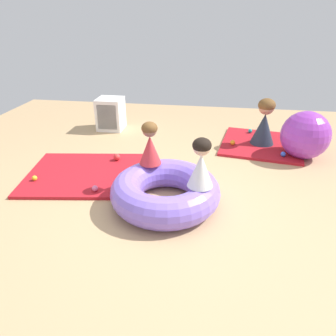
{
  "coord_description": "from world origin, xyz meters",
  "views": [
    {
      "loc": [
        0.4,
        -3.03,
        1.94
      ],
      "look_at": [
        -0.07,
        0.09,
        0.35
      ],
      "focal_mm": 33.53,
      "sensor_mm": 36.0,
      "label": 1
    }
  ],
  "objects_px": {
    "play_ball_pink": "(95,188)",
    "exercise_ball_large": "(305,135)",
    "play_ball_orange": "(233,143)",
    "play_ball_blue": "(283,154)",
    "adult_seated": "(264,122)",
    "play_ball_teal": "(250,131)",
    "child_in_red": "(150,144)",
    "play_ball_red": "(117,157)",
    "play_ball_yellow": "(35,178)",
    "inflatable_cushion": "(165,191)",
    "storage_cube": "(110,114)",
    "child_in_white": "(201,163)"
  },
  "relations": [
    {
      "from": "child_in_white",
      "to": "exercise_ball_large",
      "type": "bearing_deg",
      "value": -0.2
    },
    {
      "from": "play_ball_orange",
      "to": "play_ball_blue",
      "type": "xyz_separation_m",
      "value": [
        0.71,
        -0.34,
        -0.0
      ]
    },
    {
      "from": "play_ball_red",
      "to": "play_ball_teal",
      "type": "height_order",
      "value": "play_ball_red"
    },
    {
      "from": "adult_seated",
      "to": "play_ball_teal",
      "type": "height_order",
      "value": "adult_seated"
    },
    {
      "from": "adult_seated",
      "to": "play_ball_orange",
      "type": "relative_size",
      "value": 9.24
    },
    {
      "from": "play_ball_blue",
      "to": "play_ball_red",
      "type": "bearing_deg",
      "value": -168.31
    },
    {
      "from": "child_in_white",
      "to": "play_ball_yellow",
      "type": "height_order",
      "value": "child_in_white"
    },
    {
      "from": "play_ball_blue",
      "to": "exercise_ball_large",
      "type": "distance_m",
      "value": 0.4
    },
    {
      "from": "play_ball_teal",
      "to": "child_in_white",
      "type": "bearing_deg",
      "value": -106.29
    },
    {
      "from": "child_in_red",
      "to": "play_ball_red",
      "type": "relative_size",
      "value": 5.28
    },
    {
      "from": "play_ball_red",
      "to": "storage_cube",
      "type": "height_order",
      "value": "storage_cube"
    },
    {
      "from": "storage_cube",
      "to": "exercise_ball_large",
      "type": "bearing_deg",
      "value": -13.69
    },
    {
      "from": "child_in_red",
      "to": "play_ball_pink",
      "type": "distance_m",
      "value": 0.84
    },
    {
      "from": "child_in_red",
      "to": "storage_cube",
      "type": "bearing_deg",
      "value": -27.72
    },
    {
      "from": "play_ball_blue",
      "to": "play_ball_yellow",
      "type": "bearing_deg",
      "value": -159.15
    },
    {
      "from": "play_ball_red",
      "to": "play_ball_yellow",
      "type": "bearing_deg",
      "value": -139.06
    },
    {
      "from": "adult_seated",
      "to": "play_ball_yellow",
      "type": "bearing_deg",
      "value": 57.1
    },
    {
      "from": "child_in_white",
      "to": "play_ball_red",
      "type": "relative_size",
      "value": 5.43
    },
    {
      "from": "child_in_white",
      "to": "child_in_red",
      "type": "distance_m",
      "value": 0.75
    },
    {
      "from": "exercise_ball_large",
      "to": "play_ball_teal",
      "type": "bearing_deg",
      "value": 128.88
    },
    {
      "from": "child_in_red",
      "to": "play_ball_yellow",
      "type": "bearing_deg",
      "value": 36.23
    },
    {
      "from": "child_in_red",
      "to": "storage_cube",
      "type": "distance_m",
      "value": 2.32
    },
    {
      "from": "play_ball_orange",
      "to": "play_ball_red",
      "type": "distance_m",
      "value": 1.84
    },
    {
      "from": "child_in_white",
      "to": "play_ball_pink",
      "type": "relative_size",
      "value": 7.23
    },
    {
      "from": "child_in_red",
      "to": "adult_seated",
      "type": "xyz_separation_m",
      "value": [
        1.48,
        1.61,
        -0.19
      ]
    },
    {
      "from": "child_in_white",
      "to": "play_ball_teal",
      "type": "bearing_deg",
      "value": 23.68
    },
    {
      "from": "play_ball_pink",
      "to": "exercise_ball_large",
      "type": "xyz_separation_m",
      "value": [
        2.64,
        1.46,
        0.27
      ]
    },
    {
      "from": "child_in_white",
      "to": "play_ball_teal",
      "type": "relative_size",
      "value": 7.49
    },
    {
      "from": "play_ball_teal",
      "to": "play_ball_blue",
      "type": "relative_size",
      "value": 0.93
    },
    {
      "from": "play_ball_red",
      "to": "adult_seated",
      "type": "bearing_deg",
      "value": 24.8
    },
    {
      "from": "child_in_red",
      "to": "play_ball_yellow",
      "type": "height_order",
      "value": "child_in_red"
    },
    {
      "from": "play_ball_red",
      "to": "play_ball_yellow",
      "type": "height_order",
      "value": "play_ball_red"
    },
    {
      "from": "adult_seated",
      "to": "play_ball_orange",
      "type": "bearing_deg",
      "value": 44.48
    },
    {
      "from": "child_in_white",
      "to": "exercise_ball_large",
      "type": "relative_size",
      "value": 0.75
    },
    {
      "from": "exercise_ball_large",
      "to": "play_ball_yellow",
      "type": "bearing_deg",
      "value": -159.15
    },
    {
      "from": "exercise_ball_large",
      "to": "storage_cube",
      "type": "bearing_deg",
      "value": 166.31
    },
    {
      "from": "adult_seated",
      "to": "play_ball_pink",
      "type": "relative_size",
      "value": 10.09
    },
    {
      "from": "play_ball_blue",
      "to": "play_ball_pink",
      "type": "relative_size",
      "value": 1.04
    },
    {
      "from": "adult_seated",
      "to": "play_ball_blue",
      "type": "height_order",
      "value": "adult_seated"
    },
    {
      "from": "exercise_ball_large",
      "to": "adult_seated",
      "type": "bearing_deg",
      "value": 144.51
    },
    {
      "from": "inflatable_cushion",
      "to": "play_ball_blue",
      "type": "height_order",
      "value": "inflatable_cushion"
    },
    {
      "from": "play_ball_yellow",
      "to": "play_ball_teal",
      "type": "xyz_separation_m",
      "value": [
        2.8,
        2.16,
        0.0
      ]
    },
    {
      "from": "play_ball_orange",
      "to": "exercise_ball_large",
      "type": "height_order",
      "value": "exercise_ball_large"
    },
    {
      "from": "play_ball_teal",
      "to": "play_ball_orange",
      "type": "bearing_deg",
      "value": -117.8
    },
    {
      "from": "play_ball_red",
      "to": "play_ball_blue",
      "type": "height_order",
      "value": "play_ball_red"
    },
    {
      "from": "play_ball_orange",
      "to": "play_ball_yellow",
      "type": "relative_size",
      "value": 1.21
    },
    {
      "from": "play_ball_yellow",
      "to": "child_in_red",
      "type": "bearing_deg",
      "value": 3.83
    },
    {
      "from": "play_ball_orange",
      "to": "play_ball_teal",
      "type": "height_order",
      "value": "play_ball_orange"
    },
    {
      "from": "adult_seated",
      "to": "play_ball_yellow",
      "type": "distance_m",
      "value": 3.42
    },
    {
      "from": "play_ball_red",
      "to": "play_ball_yellow",
      "type": "relative_size",
      "value": 1.48
    }
  ]
}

